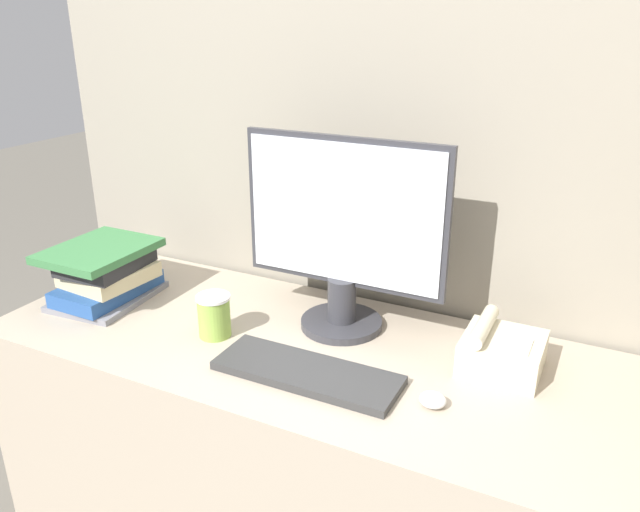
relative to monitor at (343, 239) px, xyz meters
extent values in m
cube|color=gray|center=(-0.03, 0.22, -0.11)|extent=(2.07, 0.04, 1.76)
cube|color=tan|center=(-0.03, -0.13, -0.62)|extent=(1.67, 0.64, 0.74)
cylinder|color=#333338|center=(0.00, 0.00, -0.24)|extent=(0.22, 0.22, 0.02)
cylinder|color=#333338|center=(0.00, 0.00, -0.17)|extent=(0.07, 0.07, 0.12)
cube|color=#333338|center=(0.00, 0.00, 0.07)|extent=(0.54, 0.02, 0.38)
cube|color=silver|center=(0.00, -0.01, 0.07)|extent=(0.51, 0.01, 0.36)
cube|color=#333333|center=(0.03, -0.26, -0.24)|extent=(0.44, 0.15, 0.02)
ellipsoid|color=silver|center=(0.32, -0.25, -0.23)|extent=(0.06, 0.05, 0.03)
cylinder|color=#8CB247|center=(-0.27, -0.19, -0.19)|extent=(0.08, 0.08, 0.10)
cylinder|color=white|center=(-0.27, -0.19, -0.14)|extent=(0.09, 0.09, 0.01)
cube|color=slate|center=(-0.68, -0.15, -0.24)|extent=(0.25, 0.30, 0.02)
cube|color=#264C8C|center=(-0.68, -0.16, -0.21)|extent=(0.18, 0.29, 0.04)
cube|color=#C6B78C|center=(-0.67, -0.15, -0.17)|extent=(0.21, 0.24, 0.04)
cube|color=#262628|center=(-0.67, -0.16, -0.12)|extent=(0.20, 0.24, 0.04)
cube|color=#38723F|center=(-0.69, -0.16, -0.09)|extent=(0.24, 0.29, 0.02)
cube|color=beige|center=(0.42, -0.03, -0.21)|extent=(0.18, 0.18, 0.08)
cube|color=white|center=(0.45, -0.05, -0.16)|extent=(0.08, 0.08, 0.00)
cylinder|color=beige|center=(0.37, -0.03, -0.15)|extent=(0.04, 0.18, 0.04)
camera|label=1|loc=(0.61, -1.35, 0.54)|focal=35.00mm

